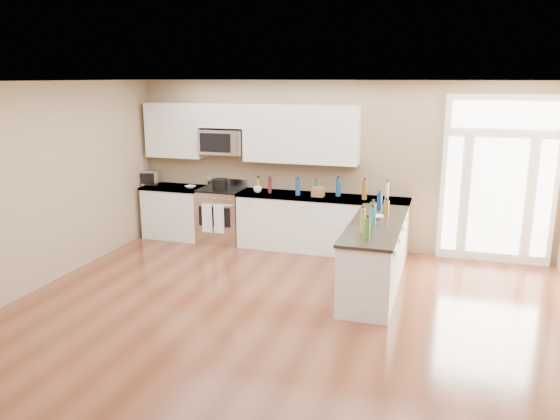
% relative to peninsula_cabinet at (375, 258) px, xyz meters
% --- Properties ---
extents(ground, '(8.00, 8.00, 0.00)m').
position_rel_peninsula_cabinet_xyz_m(ground, '(-0.93, -2.24, -0.43)').
color(ground, '#5A2D19').
extents(room_shell, '(8.00, 8.00, 8.00)m').
position_rel_peninsula_cabinet_xyz_m(room_shell, '(-0.93, -2.24, 1.27)').
color(room_shell, '#9C8462').
rests_on(room_shell, ground).
extents(back_cabinet_left, '(1.10, 0.66, 0.94)m').
position_rel_peninsula_cabinet_xyz_m(back_cabinet_left, '(-3.80, 1.45, 0.00)').
color(back_cabinet_left, white).
rests_on(back_cabinet_left, ground).
extents(back_cabinet_right, '(2.85, 0.66, 0.94)m').
position_rel_peninsula_cabinet_xyz_m(back_cabinet_right, '(-1.08, 1.45, 0.00)').
color(back_cabinet_right, white).
rests_on(back_cabinet_right, ground).
extents(peninsula_cabinet, '(0.69, 2.32, 0.94)m').
position_rel_peninsula_cabinet_xyz_m(peninsula_cabinet, '(0.00, 0.00, 0.00)').
color(peninsula_cabinet, white).
rests_on(peninsula_cabinet, ground).
extents(upper_cabinet_left, '(1.04, 0.33, 0.95)m').
position_rel_peninsula_cabinet_xyz_m(upper_cabinet_left, '(-3.81, 1.59, 1.49)').
color(upper_cabinet_left, white).
rests_on(upper_cabinet_left, room_shell).
extents(upper_cabinet_right, '(1.94, 0.33, 0.95)m').
position_rel_peninsula_cabinet_xyz_m(upper_cabinet_right, '(-1.50, 1.59, 1.49)').
color(upper_cabinet_right, white).
rests_on(upper_cabinet_right, room_shell).
extents(upper_cabinet_short, '(0.82, 0.33, 0.40)m').
position_rel_peninsula_cabinet_xyz_m(upper_cabinet_short, '(-2.88, 1.59, 1.77)').
color(upper_cabinet_short, white).
rests_on(upper_cabinet_short, room_shell).
extents(microwave, '(0.78, 0.41, 0.42)m').
position_rel_peninsula_cabinet_xyz_m(microwave, '(-2.88, 1.56, 1.33)').
color(microwave, silver).
rests_on(microwave, room_shell).
extents(entry_door, '(1.70, 0.10, 2.60)m').
position_rel_peninsula_cabinet_xyz_m(entry_door, '(1.62, 1.71, 0.87)').
color(entry_door, white).
rests_on(entry_door, ground).
extents(kitchen_range, '(0.76, 0.68, 1.08)m').
position_rel_peninsula_cabinet_xyz_m(kitchen_range, '(-2.89, 1.45, 0.04)').
color(kitchen_range, silver).
rests_on(kitchen_range, ground).
extents(stockpot, '(0.36, 0.36, 0.21)m').
position_rel_peninsula_cabinet_xyz_m(stockpot, '(-2.86, 1.35, 0.62)').
color(stockpot, black).
rests_on(stockpot, kitchen_range).
extents(toaster_oven, '(0.35, 0.31, 0.26)m').
position_rel_peninsula_cabinet_xyz_m(toaster_oven, '(-4.28, 1.48, 0.64)').
color(toaster_oven, silver).
rests_on(toaster_oven, back_cabinet_left).
extents(cardboard_box, '(0.20, 0.16, 0.16)m').
position_rel_peninsula_cabinet_xyz_m(cardboard_box, '(-1.13, 1.37, 0.58)').
color(cardboard_box, brown).
rests_on(cardboard_box, back_cabinet_right).
extents(bowl_left, '(0.22, 0.22, 0.04)m').
position_rel_peninsula_cabinet_xyz_m(bowl_left, '(-3.44, 1.38, 0.53)').
color(bowl_left, white).
rests_on(bowl_left, back_cabinet_left).
extents(bowl_peninsula, '(0.21, 0.21, 0.05)m').
position_rel_peninsula_cabinet_xyz_m(bowl_peninsula, '(-0.01, 0.22, 0.53)').
color(bowl_peninsula, white).
rests_on(bowl_peninsula, peninsula_cabinet).
extents(cup_counter, '(0.17, 0.17, 0.11)m').
position_rel_peninsula_cabinet_xyz_m(cup_counter, '(-2.19, 1.38, 0.56)').
color(cup_counter, white).
rests_on(cup_counter, back_cabinet_right).
extents(counter_bottles, '(2.38, 2.46, 0.32)m').
position_rel_peninsula_cabinet_xyz_m(counter_bottles, '(-0.61, 0.75, 0.64)').
color(counter_bottles, '#19591E').
rests_on(counter_bottles, back_cabinet_right).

